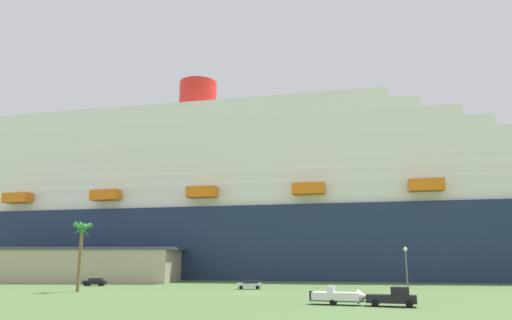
% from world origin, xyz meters
% --- Properties ---
extents(ground_plane, '(600.00, 600.00, 0.00)m').
position_xyz_m(ground_plane, '(0.00, 30.00, 0.00)').
color(ground_plane, '#4C6B38').
extents(cruise_ship, '(282.86, 56.26, 65.41)m').
position_xyz_m(cruise_ship, '(7.49, 57.68, 19.49)').
color(cruise_ship, '#1E2D4C').
rests_on(cruise_ship, ground_plane).
extents(terminal_building, '(59.36, 25.14, 7.97)m').
position_xyz_m(terminal_building, '(-50.60, 32.57, 4.01)').
color(terminal_building, '#B7A88C').
rests_on(terminal_building, ground_plane).
extents(pickup_truck, '(5.89, 3.14, 2.20)m').
position_xyz_m(pickup_truck, '(19.48, -17.85, 1.04)').
color(pickup_truck, black).
rests_on(pickup_truck, ground_plane).
extents(small_boat_on_trailer, '(7.73, 3.11, 2.15)m').
position_xyz_m(small_boat_on_trailer, '(13.60, -16.65, 0.96)').
color(small_boat_on_trailer, '#595960').
rests_on(small_boat_on_trailer, ground_plane).
extents(palm_tree, '(3.79, 3.61, 11.68)m').
position_xyz_m(palm_tree, '(-28.72, 0.45, 9.17)').
color(palm_tree, brown).
rests_on(palm_tree, ground_plane).
extents(street_lamp, '(0.56, 0.56, 7.00)m').
position_xyz_m(street_lamp, '(23.40, -5.23, 4.65)').
color(street_lamp, slate).
rests_on(street_lamp, ground_plane).
extents(parked_car_black_coupe, '(4.49, 2.29, 1.58)m').
position_xyz_m(parked_car_black_coupe, '(-33.92, 17.31, 0.83)').
color(parked_car_black_coupe, black).
rests_on(parked_car_black_coupe, ground_plane).
extents(parked_car_silver_sedan, '(4.69, 2.63, 1.58)m').
position_xyz_m(parked_car_silver_sedan, '(-1.40, 11.13, 0.83)').
color(parked_car_silver_sedan, silver).
rests_on(parked_car_silver_sedan, ground_plane).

